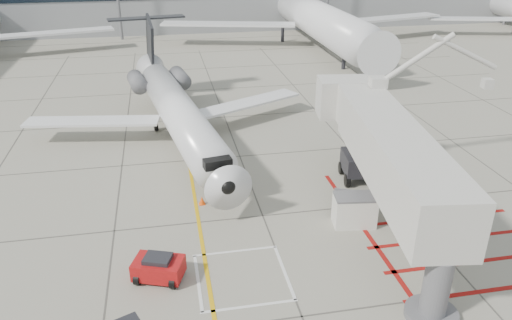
{
  "coord_description": "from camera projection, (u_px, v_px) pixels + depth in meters",
  "views": [
    {
      "loc": [
        -4.83,
        -19.16,
        14.59
      ],
      "look_at": [
        0.0,
        6.0,
        2.5
      ],
      "focal_mm": 35.0,
      "sensor_mm": 36.0,
      "label": 1
    }
  ],
  "objects": [
    {
      "name": "baggage_cart",
      "position": [
        349.0,
        202.0,
        27.85
      ],
      "size": [
        2.11,
        1.79,
        1.14
      ],
      "primitive_type": null,
      "rotation": [
        0.0,
        0.0,
        -0.43
      ],
      "color": "slate",
      "rests_on": "ground_plane"
    },
    {
      "name": "cone_side",
      "position": [
        244.0,
        189.0,
        29.88
      ],
      "size": [
        0.39,
        0.39,
        0.54
      ],
      "primitive_type": "cone",
      "color": "#E4420C",
      "rests_on": "ground_plane"
    },
    {
      "name": "pushback_tug",
      "position": [
        158.0,
        267.0,
        22.45
      ],
      "size": [
        2.53,
        2.03,
        1.28
      ],
      "primitive_type": null,
      "rotation": [
        0.0,
        0.0,
        -0.35
      ],
      "color": "#B01112",
      "rests_on": "ground_plane"
    },
    {
      "name": "ground_plane",
      "position": [
        279.0,
        259.0,
        24.07
      ],
      "size": [
        260.0,
        260.0,
        0.0
      ],
      "primitive_type": "plane",
      "color": "gray",
      "rests_on": "ground"
    },
    {
      "name": "regional_jet",
      "position": [
        184.0,
        103.0,
        33.83
      ],
      "size": [
        26.51,
        31.32,
        7.37
      ],
      "primitive_type": null,
      "rotation": [
        0.0,
        0.0,
        0.16
      ],
      "color": "silver",
      "rests_on": "ground_plane"
    },
    {
      "name": "ground_power_unit",
      "position": [
        354.0,
        210.0,
        26.49
      ],
      "size": [
        2.34,
        1.56,
        1.73
      ],
      "primitive_type": null,
      "rotation": [
        0.0,
        0.0,
        -0.13
      ],
      "color": "silver",
      "rests_on": "ground_plane"
    },
    {
      "name": "cone_nose",
      "position": [
        202.0,
        200.0,
        28.68
      ],
      "size": [
        0.36,
        0.36,
        0.5
      ],
      "primitive_type": "cone",
      "color": "#EE4A0C",
      "rests_on": "ground_plane"
    },
    {
      "name": "jet_bridge",
      "position": [
        394.0,
        167.0,
        24.68
      ],
      "size": [
        11.36,
        19.74,
        7.48
      ],
      "primitive_type": null,
      "rotation": [
        0.0,
        0.0,
        -0.14
      ],
      "color": "silver",
      "rests_on": "ground_plane"
    }
  ]
}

